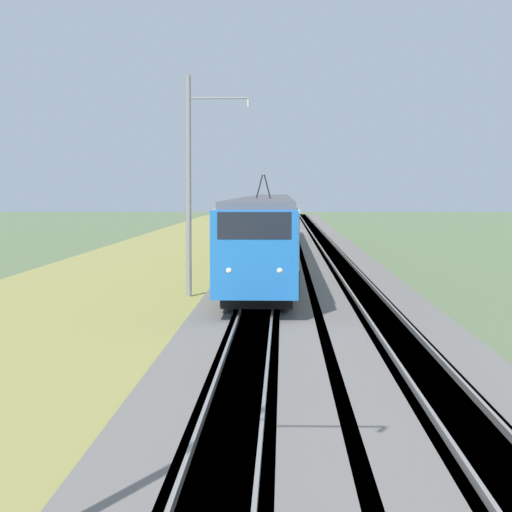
# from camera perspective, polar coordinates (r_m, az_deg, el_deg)

# --- Properties ---
(ballast_main) EXTENTS (240.00, 4.40, 0.30)m
(ballast_main) POSITION_cam_1_polar(r_m,az_deg,el_deg) (53.23, 0.60, -0.81)
(ballast_main) COLOR slate
(ballast_main) RESTS_ON ground
(ballast_adjacent) EXTENTS (240.00, 4.40, 0.30)m
(ballast_adjacent) POSITION_cam_1_polar(r_m,az_deg,el_deg) (53.32, 5.01, -0.82)
(ballast_adjacent) COLOR slate
(ballast_adjacent) RESTS_ON ground
(track_main) EXTENTS (240.00, 1.57, 0.45)m
(track_main) POSITION_cam_1_polar(r_m,az_deg,el_deg) (53.23, 0.60, -0.80)
(track_main) COLOR #4C4238
(track_main) RESTS_ON ground
(track_adjacent) EXTENTS (240.00, 1.57, 0.45)m
(track_adjacent) POSITION_cam_1_polar(r_m,az_deg,el_deg) (53.32, 5.01, -0.81)
(track_adjacent) COLOR #4C4238
(track_adjacent) RESTS_ON ground
(grass_verge) EXTENTS (240.00, 12.55, 0.12)m
(grass_verge) POSITION_cam_1_polar(r_m,az_deg,el_deg) (53.73, -6.28, -0.89)
(grass_verge) COLOR #99934C
(grass_verge) RESTS_ON ground
(passenger_train) EXTENTS (63.32, 2.87, 5.11)m
(passenger_train) POSITION_cam_1_polar(r_m,az_deg,el_deg) (62.49, 0.75, 1.93)
(passenger_train) COLOR blue
(passenger_train) RESTS_ON ground
(catenary_mast_mid) EXTENTS (0.22, 2.56, 8.97)m
(catenary_mast_mid) POSITION_cam_1_polar(r_m,az_deg,el_deg) (40.14, -3.80, 4.09)
(catenary_mast_mid) COLOR slate
(catenary_mast_mid) RESTS_ON ground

